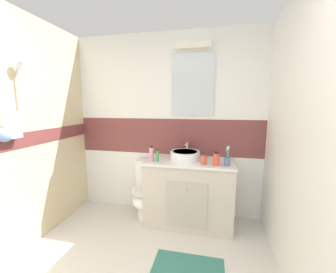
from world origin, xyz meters
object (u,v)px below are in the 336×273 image
sink_basin (185,155)px  toilet (147,192)px  mouthwash_bottle (216,159)px  soap_dispenser (204,160)px  toothbrush_cup (227,160)px  shampoo_bottle_tall (152,154)px  toothpaste_tube_upright (157,156)px

sink_basin → toilet: 0.75m
mouthwash_bottle → soap_dispenser: bearing=177.1°
toothbrush_cup → shampoo_bottle_tall: 0.91m
soap_dispenser → shampoo_bottle_tall: (-0.64, 0.01, 0.04)m
sink_basin → mouthwash_bottle: sink_basin is taller
sink_basin → toothbrush_cup: toothbrush_cup is taller
sink_basin → mouthwash_bottle: size_ratio=2.62×
soap_dispenser → shampoo_bottle_tall: size_ratio=0.78×
toilet → toothpaste_tube_upright: toothpaste_tube_upright is taller
toothpaste_tube_upright → mouthwash_bottle: (0.71, -0.01, 0.00)m
toilet → shampoo_bottle_tall: shampoo_bottle_tall is taller
toilet → soap_dispenser: bearing=-12.9°
toothbrush_cup → mouthwash_bottle: size_ratio=1.43×
shampoo_bottle_tall → mouthwash_bottle: bearing=-1.1°
sink_basin → toothbrush_cup: bearing=-17.4°
toothbrush_cup → toothpaste_tube_upright: bearing=179.9°
toothbrush_cup → soap_dispenser: 0.26m
toothbrush_cup → soap_dispenser: size_ratio=1.54×
toilet → toothpaste_tube_upright: 0.61m
toothbrush_cup → toothpaste_tube_upright: 0.83m
soap_dispenser → toothpaste_tube_upright: 0.57m
soap_dispenser → toothpaste_tube_upright: bearing=179.2°
shampoo_bottle_tall → mouthwash_bottle: 0.78m
toothbrush_cup → toothpaste_tube_upright: toothbrush_cup is taller
shampoo_bottle_tall → toilet: bearing=125.5°
toilet → toothpaste_tube_upright: size_ratio=5.04×
toothbrush_cup → toothpaste_tube_upright: (-0.83, 0.00, 0.01)m
soap_dispenser → mouthwash_bottle: size_ratio=0.93×
toilet → soap_dispenser: soap_dispenser is taller
sink_basin → toothbrush_cup: size_ratio=1.83×
toothbrush_cup → shampoo_bottle_tall: size_ratio=1.20×
sink_basin → toothpaste_tube_upright: size_ratio=2.69×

